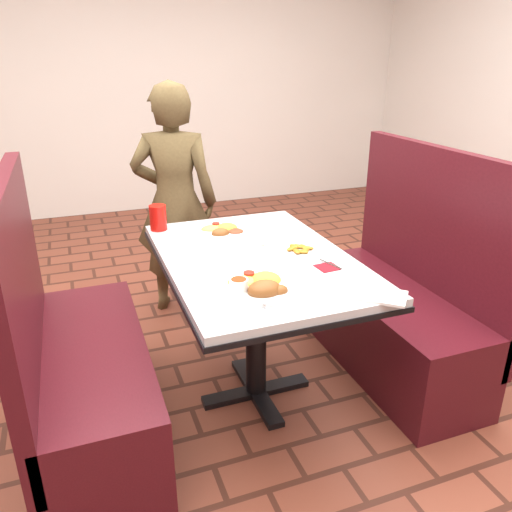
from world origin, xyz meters
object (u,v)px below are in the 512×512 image
(far_dinner_plate, at_px, (223,229))
(red_tumbler, at_px, (158,218))
(near_dinner_plate, at_px, (260,282))
(diner_person, at_px, (175,202))
(booth_bench_left, at_px, (82,371))
(plantain_plate, at_px, (299,250))
(dining_table, at_px, (256,276))
(booth_bench_right, at_px, (396,310))

(far_dinner_plate, xyz_separation_m, red_tumbler, (-0.29, 0.17, 0.04))
(near_dinner_plate, relative_size, far_dinner_plate, 1.14)
(red_tumbler, bearing_deg, diner_person, 70.12)
(booth_bench_left, xyz_separation_m, red_tumbler, (0.46, 0.52, 0.49))
(near_dinner_plate, xyz_separation_m, plantain_plate, (0.31, 0.31, -0.02))
(dining_table, bearing_deg, red_tumbler, 123.47)
(dining_table, distance_m, plantain_plate, 0.23)
(dining_table, height_order, diner_person, diner_person)
(booth_bench_right, xyz_separation_m, far_dinner_plate, (-0.85, 0.35, 0.44))
(booth_bench_right, height_order, near_dinner_plate, booth_bench_right)
(diner_person, distance_m, red_tumbler, 0.59)
(dining_table, distance_m, near_dinner_plate, 0.37)
(booth_bench_left, height_order, diner_person, diner_person)
(booth_bench_right, xyz_separation_m, red_tumbler, (-1.14, 0.52, 0.49))
(dining_table, xyz_separation_m, red_tumbler, (-0.34, 0.52, 0.16))
(near_dinner_plate, height_order, far_dinner_plate, near_dinner_plate)
(near_dinner_plate, height_order, plantain_plate, near_dinner_plate)
(dining_table, distance_m, booth_bench_left, 0.86)
(diner_person, relative_size, red_tumbler, 11.28)
(booth_bench_right, xyz_separation_m, diner_person, (-0.94, 1.07, 0.40))
(diner_person, xyz_separation_m, plantain_plate, (0.34, -1.10, 0.03))
(booth_bench_left, relative_size, diner_person, 0.82)
(diner_person, height_order, near_dinner_plate, diner_person)
(near_dinner_plate, bearing_deg, far_dinner_plate, 85.02)
(near_dinner_plate, bearing_deg, plantain_plate, 44.66)
(diner_person, relative_size, far_dinner_plate, 5.54)
(dining_table, relative_size, plantain_plate, 6.86)
(dining_table, relative_size, diner_person, 0.83)
(dining_table, bearing_deg, far_dinner_plate, 97.86)
(booth_bench_right, bearing_deg, diner_person, 131.31)
(dining_table, height_order, red_tumbler, red_tumbler)
(booth_bench_left, bearing_deg, near_dinner_plate, -25.69)
(near_dinner_plate, bearing_deg, diner_person, 91.44)
(near_dinner_plate, bearing_deg, booth_bench_left, 154.31)
(plantain_plate, relative_size, red_tumbler, 1.37)
(booth_bench_left, height_order, red_tumbler, booth_bench_left)
(plantain_plate, xyz_separation_m, red_tumbler, (-0.54, 0.55, 0.05))
(dining_table, xyz_separation_m, diner_person, (-0.14, 1.07, 0.08))
(booth_bench_left, bearing_deg, diner_person, 58.51)
(diner_person, bearing_deg, booth_bench_right, 151.55)
(plantain_plate, bearing_deg, booth_bench_left, 178.44)
(red_tumbler, bearing_deg, booth_bench_left, -131.36)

